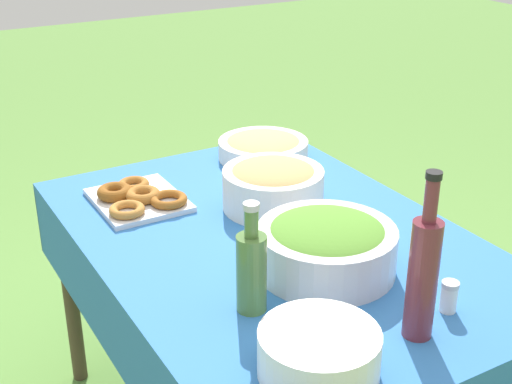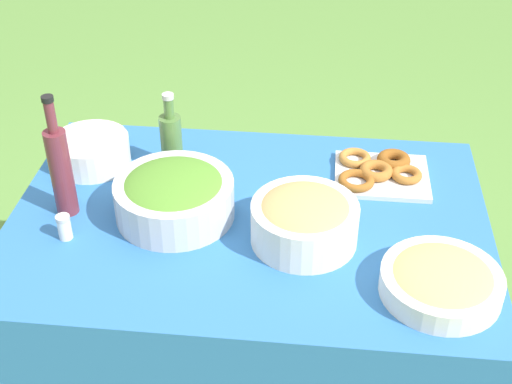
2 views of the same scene
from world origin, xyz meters
name	(u,v)px [view 2 (image 2 of 2)]	position (x,y,z in m)	size (l,w,h in m)	color
picnic_table	(249,241)	(0.00, 0.00, 0.65)	(1.39, 0.96, 0.75)	#2D6BB2
salad_bowl	(174,195)	(0.21, 0.02, 0.82)	(0.34, 0.34, 0.14)	silver
pasta_bowl	(441,281)	(-0.52, 0.27, 0.79)	(0.31, 0.31, 0.08)	white
donut_platter	(379,172)	(-0.38, -0.25, 0.77)	(0.30, 0.26, 0.05)	silver
plate_stack	(92,151)	(0.53, -0.23, 0.80)	(0.24, 0.24, 0.10)	white
olive_oil_bottle	(171,140)	(0.27, -0.23, 0.85)	(0.07, 0.07, 0.27)	#4C7238
wine_bottle	(61,169)	(0.53, 0.03, 0.90)	(0.06, 0.06, 0.38)	maroon
bread_bowl	(305,219)	(-0.16, 0.09, 0.82)	(0.30, 0.30, 0.14)	white
salt_shaker	(64,227)	(0.50, 0.15, 0.79)	(0.04, 0.04, 0.08)	white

